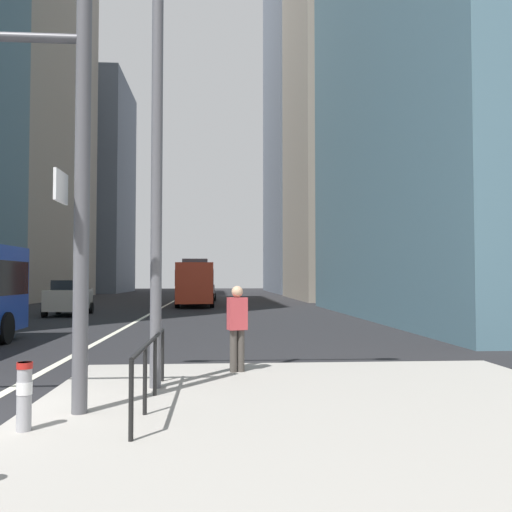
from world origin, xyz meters
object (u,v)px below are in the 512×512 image
city_bus_red_receding (196,281)px  car_oncoming_mid (69,297)px  car_receding_near (205,290)px  bollard_right (24,393)px  street_lamp_post (157,98)px  pedestrian_waiting (237,324)px

city_bus_red_receding → car_oncoming_mid: 12.50m
car_oncoming_mid → car_receding_near: size_ratio=1.02×
car_oncoming_mid → bollard_right: (5.74, -23.96, -0.36)m
street_lamp_post → car_oncoming_mid: bearing=108.4°
car_receding_near → pedestrian_waiting: size_ratio=2.45×
city_bus_red_receding → car_receding_near: city_bus_red_receding is taller
city_bus_red_receding → bollard_right: 34.59m
car_oncoming_mid → car_receding_near: 20.84m
city_bus_red_receding → bollard_right: size_ratio=12.92×
car_receding_near → street_lamp_post: bearing=-90.0°
bollard_right → pedestrian_waiting: 5.04m
street_lamp_post → city_bus_red_receding: bearing=90.9°
city_bus_red_receding → car_oncoming_mid: city_bus_red_receding is taller
car_receding_near → street_lamp_post: 41.17m
car_oncoming_mid → pedestrian_waiting: bearing=-66.6°
car_oncoming_mid → car_receding_near: (7.06, 19.61, -0.00)m
bollard_right → city_bus_red_receding: bearing=88.6°
car_oncoming_mid → pedestrian_waiting: car_oncoming_mid is taller
city_bus_red_receding → street_lamp_post: size_ratio=1.39×
car_oncoming_mid → car_receding_near: bearing=70.2°
city_bus_red_receding → pedestrian_waiting: size_ratio=6.32×
car_oncoming_mid → pedestrian_waiting: 21.60m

